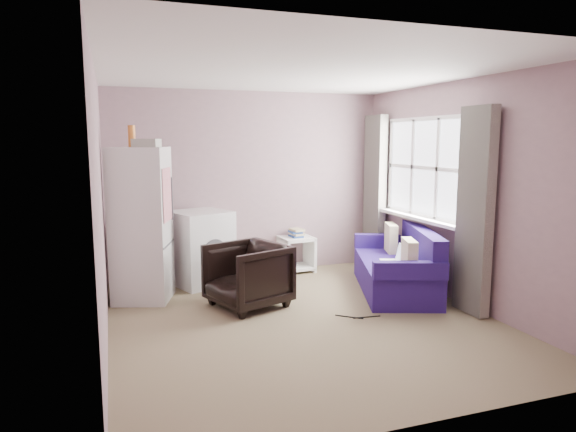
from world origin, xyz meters
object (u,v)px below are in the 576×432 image
Objects in this scene: armchair at (248,272)px; washing_machine at (200,246)px; sofa at (399,268)px; fridge at (142,224)px; side_table at (296,251)px.

armchair is 0.83× the size of washing_machine.
washing_machine is 0.49× the size of sofa.
washing_machine is 2.52m from sofa.
fridge is (-1.08, 0.64, 0.50)m from armchair.
sofa is at bearing -48.15° from washing_machine.
washing_machine is at bearing -171.18° from side_table.
side_table is (2.12, 0.66, -0.61)m from fridge.
fridge is 3.12m from sofa.
sofa is (2.25, -1.12, -0.21)m from washing_machine.
armchair is 1.68m from side_table.
washing_machine reaches higher than side_table.
washing_machine is at bearing 176.96° from armchair.
washing_machine is at bearing 49.01° from fridge.
side_table is 1.59m from sofa.
armchair is at bearing -13.04° from fridge.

